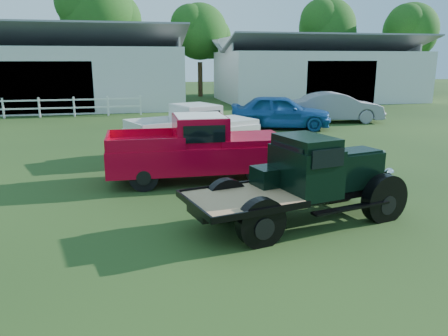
{
  "coord_description": "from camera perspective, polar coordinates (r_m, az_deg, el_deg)",
  "views": [
    {
      "loc": [
        -1.86,
        -8.07,
        3.43
      ],
      "look_at": [
        0.2,
        1.2,
        1.05
      ],
      "focal_mm": 35.0,
      "sensor_mm": 36.0,
      "label": 1
    }
  ],
  "objects": [
    {
      "name": "ground",
      "position": [
        8.97,
        0.42,
        -8.42
      ],
      "size": [
        120.0,
        120.0,
        0.0
      ],
      "primitive_type": "plane",
      "color": "#1D3515"
    },
    {
      "name": "shed_left",
      "position": [
        34.47,
        -21.61,
        12.05
      ],
      "size": [
        18.8,
        10.2,
        5.6
      ],
      "primitive_type": null,
      "color": "silver",
      "rests_on": "ground"
    },
    {
      "name": "shed_right",
      "position": [
        38.5,
        12.08,
        12.52
      ],
      "size": [
        16.8,
        9.2,
        5.2
      ],
      "primitive_type": null,
      "color": "silver",
      "rests_on": "ground"
    },
    {
      "name": "fence_rail",
      "position": [
        28.88,
        -24.95,
        7.14
      ],
      "size": [
        14.2,
        0.16,
        1.2
      ],
      "primitive_type": null,
      "color": "white",
      "rests_on": "ground"
    },
    {
      "name": "tree_b",
      "position": [
        42.19,
        -16.13,
        16.68
      ],
      "size": [
        6.9,
        6.9,
        11.5
      ],
      "primitive_type": null,
      "color": "#203414",
      "rests_on": "ground"
    },
    {
      "name": "tree_c",
      "position": [
        41.66,
        -3.17,
        15.51
      ],
      "size": [
        5.4,
        5.4,
        9.0
      ],
      "primitive_type": null,
      "color": "#203414",
      "rests_on": "ground"
    },
    {
      "name": "tree_d",
      "position": [
        46.55,
        13.22,
        15.63
      ],
      "size": [
        6.0,
        6.0,
        10.0
      ],
      "primitive_type": null,
      "color": "#203414",
      "rests_on": "ground"
    },
    {
      "name": "tree_e",
      "position": [
        48.83,
        23.03,
        14.53
      ],
      "size": [
        5.7,
        5.7,
        9.5
      ],
      "primitive_type": null,
      "color": "#203414",
      "rests_on": "ground"
    },
    {
      "name": "vintage_flatbed",
      "position": [
        9.41,
        10.03,
        -1.54
      ],
      "size": [
        5.02,
        2.89,
        1.87
      ],
      "primitive_type": null,
      "rotation": [
        0.0,
        0.0,
        0.23
      ],
      "color": "black",
      "rests_on": "ground"
    },
    {
      "name": "red_pickup",
      "position": [
        12.57,
        -3.62,
        2.67
      ],
      "size": [
        5.27,
        2.12,
        1.91
      ],
      "primitive_type": null,
      "rotation": [
        0.0,
        0.0,
        -0.02
      ],
      "color": "#B90320",
      "rests_on": "ground"
    },
    {
      "name": "white_pickup",
      "position": [
        15.98,
        -4.03,
        4.93
      ],
      "size": [
        5.27,
        3.48,
        1.81
      ],
      "primitive_type": null,
      "rotation": [
        0.0,
        0.0,
        0.35
      ],
      "color": "silver",
      "rests_on": "ground"
    },
    {
      "name": "misc_car_blue",
      "position": [
        22.31,
        7.38,
        7.31
      ],
      "size": [
        5.39,
        3.46,
        1.71
      ],
      "primitive_type": "imported",
      "rotation": [
        0.0,
        0.0,
        1.26
      ],
      "color": "#1D5095",
      "rests_on": "ground"
    },
    {
      "name": "misc_car_grey",
      "position": [
        25.25,
        14.48,
        7.68
      ],
      "size": [
        5.2,
        2.58,
        1.64
      ],
      "primitive_type": "imported",
      "rotation": [
        0.0,
        0.0,
        1.39
      ],
      "color": "gray",
      "rests_on": "ground"
    }
  ]
}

